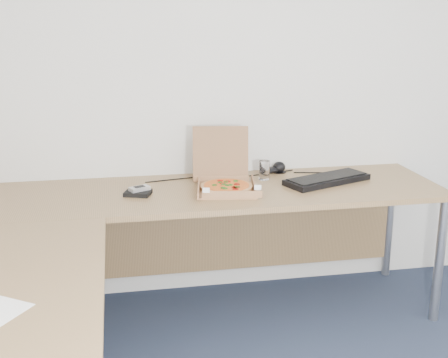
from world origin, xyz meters
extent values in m
cube|color=olive|center=(-0.50, 1.40, 0.71)|extent=(2.50, 0.70, 0.03)
cylinder|color=gray|center=(0.70, 1.70, 0.35)|extent=(0.05, 0.05, 0.70)
cube|color=#9F6F49|center=(-0.42, 1.36, 0.73)|extent=(0.31, 0.31, 0.01)
cube|color=#9F6F49|center=(-0.42, 1.53, 0.89)|extent=(0.31, 0.06, 0.30)
cylinder|color=tan|center=(-0.42, 1.36, 0.75)|extent=(0.28, 0.28, 0.02)
cylinder|color=red|center=(-0.42, 1.36, 0.76)|extent=(0.24, 0.24, 0.00)
cylinder|color=white|center=(-0.17, 1.55, 0.78)|extent=(0.06, 0.06, 0.11)
cube|color=black|center=(0.16, 1.42, 0.75)|extent=(0.53, 0.35, 0.03)
ellipsoid|color=black|center=(-0.10, 1.67, 0.75)|extent=(0.12, 0.10, 0.04)
cube|color=black|center=(-0.89, 1.38, 0.74)|extent=(0.16, 0.14, 0.02)
cube|color=#B2B5BA|center=(-0.88, 1.39, 0.76)|extent=(0.12, 0.09, 0.02)
ellipsoid|color=black|center=(-0.04, 1.68, 0.76)|extent=(0.08, 0.08, 0.07)
camera|label=1|loc=(-0.98, -1.56, 1.63)|focal=46.98mm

